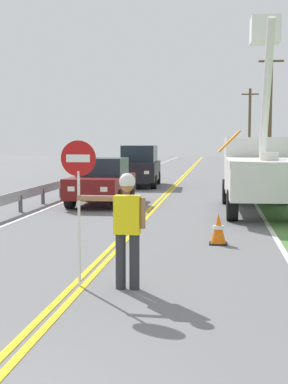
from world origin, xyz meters
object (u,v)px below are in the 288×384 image
object	(u,v)px
utility_pole_far	(250,124)
traffic_cone_lead	(218,229)
oncoming_sedan_nearest	(102,182)
oncoming_suv_second	(140,166)
utility_pole_mid	(270,111)
stop_sign_paddle	(79,180)
flagger_worker	(127,223)
utility_bucket_truck	(260,168)

from	to	relation	value
utility_pole_far	traffic_cone_lead	size ratio (longest dim) A/B	11.30
oncoming_sedan_nearest	traffic_cone_lead	bearing A→B (deg)	-59.25
oncoming_suv_second	traffic_cone_lead	distance (m)	15.67
oncoming_suv_second	utility_pole_mid	xyz separation A→B (m)	(7.72, 13.11, 3.47)
stop_sign_paddle	utility_pole_mid	world-z (taller)	utility_pole_mid
utility_pole_mid	oncoming_sedan_nearest	bearing A→B (deg)	-110.64
traffic_cone_lead	flagger_worker	bearing A→B (deg)	-110.14
flagger_worker	stop_sign_paddle	distance (m)	1.02
stop_sign_paddle	oncoming_sedan_nearest	xyz separation A→B (m)	(-2.03, 10.98, -0.88)
oncoming_sedan_nearest	utility_pole_far	xyz separation A→B (m)	(7.57, 39.58, 3.30)
stop_sign_paddle	oncoming_sedan_nearest	distance (m)	11.20
oncoming_sedan_nearest	utility_pole_far	size ratio (longest dim) A/B	0.52
utility_bucket_truck	oncoming_suv_second	bearing A→B (deg)	120.97
oncoming_sedan_nearest	utility_pole_mid	xyz separation A→B (m)	(7.96, 21.14, 3.70)
flagger_worker	utility_pole_far	xyz separation A→B (m)	(4.77, 50.59, 3.09)
oncoming_suv_second	utility_pole_far	distance (m)	32.54
utility_bucket_truck	traffic_cone_lead	distance (m)	6.43
oncoming_suv_second	utility_pole_mid	distance (m)	15.60
stop_sign_paddle	utility_bucket_truck	world-z (taller)	utility_bucket_truck
oncoming_suv_second	utility_pole_mid	bearing A→B (deg)	59.51
flagger_worker	oncoming_sedan_nearest	xyz separation A→B (m)	(-2.80, 11.01, -0.21)
flagger_worker	utility_pole_far	distance (m)	50.91
flagger_worker	utility_pole_mid	xyz separation A→B (m)	(5.16, 32.14, 3.49)
flagger_worker	stop_sign_paddle	bearing A→B (deg)	178.22
flagger_worker	oncoming_suv_second	size ratio (longest dim) A/B	0.39
flagger_worker	utility_pole_far	size ratio (longest dim) A/B	0.23
stop_sign_paddle	utility_pole_far	xyz separation A→B (m)	(5.53, 50.56, 2.43)
oncoming_suv_second	oncoming_sedan_nearest	bearing A→B (deg)	-91.72
utility_bucket_truck	stop_sign_paddle	bearing A→B (deg)	-109.60
oncoming_sedan_nearest	oncoming_suv_second	bearing A→B (deg)	88.28
flagger_worker	utility_pole_far	bearing A→B (deg)	84.62
stop_sign_paddle	utility_pole_far	world-z (taller)	utility_pole_far
oncoming_sedan_nearest	oncoming_suv_second	size ratio (longest dim) A/B	0.88
oncoming_sedan_nearest	utility_pole_far	bearing A→B (deg)	79.18
stop_sign_paddle	utility_bucket_truck	size ratio (longest dim) A/B	0.34
flagger_worker	oncoming_suv_second	bearing A→B (deg)	97.66
flagger_worker	oncoming_suv_second	xyz separation A→B (m)	(-2.56, 19.03, 0.01)
flagger_worker	utility_bucket_truck	size ratio (longest dim) A/B	0.27
utility_bucket_truck	flagger_worker	bearing A→B (deg)	-105.59
utility_pole_far	utility_pole_mid	bearing A→B (deg)	-88.77
flagger_worker	oncoming_sedan_nearest	bearing A→B (deg)	104.27
oncoming_suv_second	traffic_cone_lead	world-z (taller)	oncoming_suv_second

